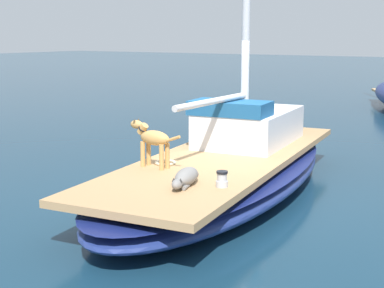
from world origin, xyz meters
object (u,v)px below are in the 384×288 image
(deck_winch, at_px, (222,179))
(sailboat_main, at_px, (224,174))
(dog_grey, at_px, (186,177))
(coiled_rope, at_px, (165,163))
(dog_tan, at_px, (152,139))

(deck_winch, bearing_deg, sailboat_main, 117.96)
(dog_grey, distance_m, deck_winch, 0.48)
(deck_winch, height_order, coiled_rope, deck_winch)
(dog_tan, relative_size, coiled_rope, 2.90)
(sailboat_main, xyz_separation_m, coiled_rope, (-0.45, -1.05, 0.35))
(sailboat_main, bearing_deg, dog_tan, -110.84)
(dog_tan, xyz_separation_m, deck_winch, (1.42, -0.42, -0.32))
(deck_winch, bearing_deg, dog_grey, -157.58)
(dog_tan, distance_m, dog_grey, 1.19)
(sailboat_main, height_order, deck_winch, deck_winch)
(dog_grey, bearing_deg, deck_winch, 22.42)
(sailboat_main, relative_size, deck_winch, 35.58)
(dog_tan, height_order, coiled_rope, dog_tan)
(sailboat_main, relative_size, coiled_rope, 23.06)
(dog_tan, xyz_separation_m, coiled_rope, (0.05, 0.26, -0.40))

